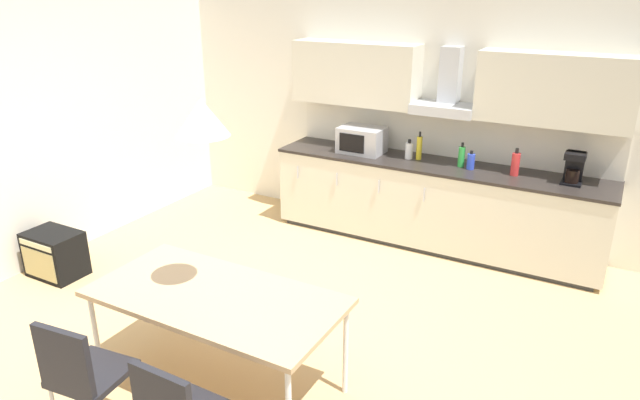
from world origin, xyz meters
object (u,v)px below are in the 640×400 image
object	(u,v)px
chair_near_left	(81,370)
dining_table	(216,300)
microwave	(362,140)
bottle_blue	(471,161)
bottle_red	(515,164)
guitar_amp	(55,254)
bottle_green	(461,156)
bottle_white	(409,150)
bottle_yellow	(419,148)
pendant_lamp	(202,117)
coffee_maker	(574,168)

from	to	relation	value
chair_near_left	dining_table	bearing A→B (deg)	65.16
microwave	bottle_blue	world-z (taller)	microwave
bottle_red	guitar_amp	xyz separation A→B (m)	(-3.70, -2.44, -0.79)
microwave	bottle_green	bearing A→B (deg)	1.20
bottle_white	guitar_amp	bearing A→B (deg)	-136.65
bottle_blue	bottle_yellow	size ratio (longest dim) A/B	0.64
pendant_lamp	chair_near_left	bearing A→B (deg)	-114.84
guitar_amp	pendant_lamp	world-z (taller)	pendant_lamp
pendant_lamp	bottle_green	bearing A→B (deg)	75.60
chair_near_left	bottle_yellow	bearing A→B (deg)	79.95
guitar_amp	bottle_red	bearing A→B (deg)	33.40
microwave	bottle_white	world-z (taller)	microwave
coffee_maker	pendant_lamp	size ratio (longest dim) A/B	0.94
bottle_blue	bottle_red	bearing A→B (deg)	1.77
chair_near_left	bottle_green	bearing A→B (deg)	73.28
coffee_maker	bottle_yellow	bearing A→B (deg)	178.86
chair_near_left	guitar_amp	bearing A→B (deg)	146.81
dining_table	pendant_lamp	bearing A→B (deg)	-75.96
bottle_green	bottle_red	bearing A→B (deg)	-2.14
pendant_lamp	dining_table	bearing A→B (deg)	104.04
bottle_red	dining_table	distance (m)	3.25
guitar_amp	bottle_blue	bearing A→B (deg)	36.53
microwave	guitar_amp	bearing A→B (deg)	-130.37
bottle_green	guitar_amp	size ratio (longest dim) A/B	0.48
bottle_yellow	bottle_red	xyz separation A→B (m)	(0.99, -0.05, -0.01)
bottle_yellow	microwave	bearing A→B (deg)	-174.94
bottle_white	bottle_green	distance (m)	0.56
dining_table	guitar_amp	distance (m)	2.50
bottle_yellow	guitar_amp	bearing A→B (deg)	-137.38
bottle_red	chair_near_left	distance (m)	4.14
bottle_white	bottle_green	world-z (taller)	bottle_green
bottle_green	bottle_yellow	distance (m)	0.46
chair_near_left	guitar_amp	size ratio (longest dim) A/B	1.67
bottle_white	microwave	bearing A→B (deg)	-177.13
microwave	bottle_blue	distance (m)	1.20
microwave	guitar_amp	size ratio (longest dim) A/B	0.92
chair_near_left	pendant_lamp	world-z (taller)	pendant_lamp
bottle_red	bottle_blue	bearing A→B (deg)	-178.23
bottle_red	microwave	bearing A→B (deg)	-179.89
chair_near_left	microwave	bearing A→B (deg)	89.39
coffee_maker	pendant_lamp	bearing A→B (deg)	-121.24
bottle_yellow	coffee_maker	bearing A→B (deg)	-1.14
dining_table	bottle_red	bearing A→B (deg)	66.37
bottle_red	pendant_lamp	bearing A→B (deg)	-113.63
bottle_blue	bottle_yellow	bearing A→B (deg)	173.33
dining_table	pendant_lamp	xyz separation A→B (m)	(0.00, -0.00, 1.22)
microwave	guitar_amp	xyz separation A→B (m)	(-2.07, -2.43, -0.82)
microwave	bottle_red	distance (m)	1.63
bottle_green	microwave	bearing A→B (deg)	-178.80
bottle_white	dining_table	bearing A→B (deg)	-93.95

